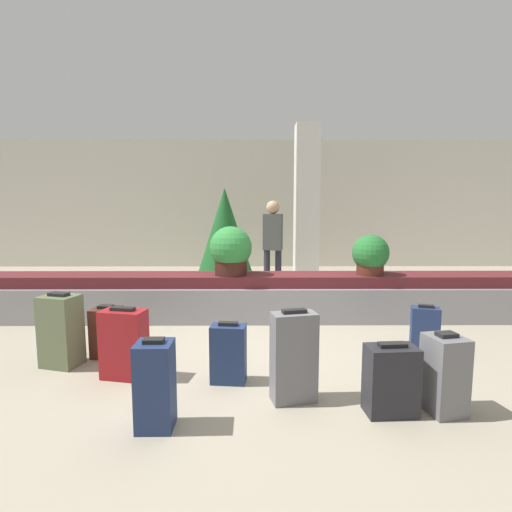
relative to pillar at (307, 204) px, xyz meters
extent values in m
plane|color=#9E937F|center=(-1.06, -4.37, -1.60)|extent=(18.00, 18.00, 0.00)
cube|color=beige|center=(-1.06, 1.96, 0.00)|extent=(18.00, 0.06, 3.20)
cube|color=gray|center=(-1.06, -2.93, -1.37)|extent=(7.78, 0.71, 0.47)
cube|color=#5B1E23|center=(-1.06, -2.93, -1.06)|extent=(7.47, 0.55, 0.15)
cube|color=silver|center=(0.00, 0.00, 0.00)|extent=(0.49, 0.49, 3.20)
cube|color=navy|center=(-1.78, -5.69, -1.29)|extent=(0.25, 0.24, 0.61)
cube|color=black|center=(-1.78, -5.69, -0.97)|extent=(0.14, 0.09, 0.03)
cube|color=#5B6647|center=(-2.96, -4.58, -1.25)|extent=(0.40, 0.34, 0.69)
cube|color=black|center=(-2.96, -4.58, -0.89)|extent=(0.20, 0.14, 0.03)
cube|color=#472319|center=(-2.61, -4.32, -1.35)|extent=(0.29, 0.30, 0.50)
cube|color=black|center=(-2.61, -4.32, -1.08)|extent=(0.15, 0.11, 0.03)
cube|color=navy|center=(0.69, -4.28, -1.35)|extent=(0.31, 0.24, 0.49)
cube|color=black|center=(0.69, -4.28, -1.09)|extent=(0.16, 0.10, 0.03)
cube|color=#232328|center=(-0.08, -5.50, -1.34)|extent=(0.38, 0.25, 0.51)
cube|color=black|center=(-0.08, -5.50, -1.07)|extent=(0.21, 0.09, 0.03)
cube|color=slate|center=(0.32, -5.49, -1.31)|extent=(0.30, 0.32, 0.59)
cube|color=black|center=(0.32, -5.49, -1.00)|extent=(0.15, 0.12, 0.03)
cube|color=slate|center=(-0.78, -5.30, -1.24)|extent=(0.38, 0.26, 0.71)
cube|color=black|center=(-0.78, -5.30, -0.87)|extent=(0.20, 0.11, 0.03)
cube|color=maroon|center=(-2.26, -4.85, -1.29)|extent=(0.42, 0.29, 0.62)
cube|color=black|center=(-2.26, -4.85, -0.97)|extent=(0.22, 0.12, 0.03)
cube|color=navy|center=(-1.32, -4.95, -1.34)|extent=(0.32, 0.22, 0.51)
cube|color=black|center=(-1.32, -4.95, -1.07)|extent=(0.17, 0.08, 0.03)
cylinder|color=#381914|center=(-1.41, -2.97, -0.87)|extent=(0.44, 0.44, 0.21)
sphere|color=#2D7F38|center=(-1.41, -2.97, -0.61)|extent=(0.57, 0.57, 0.57)
cylinder|color=#4C2319|center=(0.48, -2.98, -0.90)|extent=(0.36, 0.36, 0.16)
sphere|color=#236B2D|center=(0.48, -2.98, -0.68)|extent=(0.49, 0.49, 0.49)
cylinder|color=#282833|center=(-0.86, -1.40, -1.21)|extent=(0.11, 0.11, 0.79)
cylinder|color=#282833|center=(-0.66, -1.40, -1.21)|extent=(0.11, 0.11, 0.79)
cube|color=#474C47|center=(-0.76, -1.40, -0.50)|extent=(0.36, 0.26, 0.62)
sphere|color=tan|center=(-0.76, -1.40, -0.07)|extent=(0.23, 0.23, 0.23)
cylinder|color=#4C331E|center=(-1.70, 0.02, -1.51)|extent=(0.16, 0.16, 0.18)
cone|color=#195623|center=(-1.70, 0.02, -0.55)|extent=(1.13, 1.13, 1.75)
camera|label=1|loc=(-1.10, -8.31, -0.07)|focal=28.00mm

